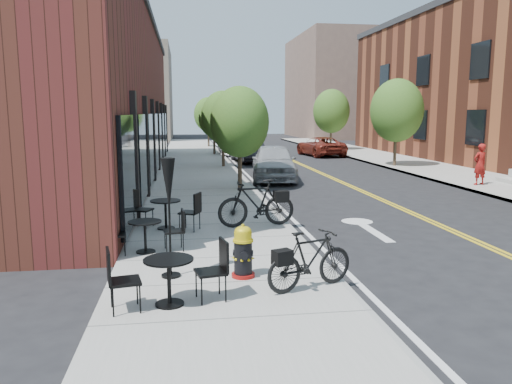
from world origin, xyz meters
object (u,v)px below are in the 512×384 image
parked_car_a (274,162)px  bistro_set_a (169,275)px  pedestrian (480,164)px  bicycle_left (256,203)px  parked_car_c (233,144)px  bistro_set_c (145,232)px  patio_umbrella (169,192)px  bicycle_right (310,260)px  fire_hydrant (243,252)px  parked_car_far (320,146)px  bistro_set_b (166,210)px  parked_car_b (248,150)px

parked_car_a → bistro_set_a: bearing=-98.4°
parked_car_a → pedestrian: pedestrian is taller
pedestrian → bicycle_left: bearing=18.6°
parked_car_c → pedestrian: (8.08, -17.28, 0.20)m
bistro_set_c → patio_umbrella: (0.55, -1.62, 1.06)m
bicycle_left → bistro_set_a: size_ratio=1.12×
bicycle_left → bicycle_right: bicycle_left is taller
fire_hydrant → bicycle_right: size_ratio=0.58×
parked_car_a → parked_car_far: 13.02m
fire_hydrant → bistro_set_b: (-1.46, 3.89, 0.02)m
fire_hydrant → pedestrian: size_ratio=0.57×
bicycle_left → pedestrian: (9.78, 5.98, 0.22)m
bistro_set_c → patio_umbrella: 2.01m
parked_car_b → parked_car_far: 6.54m
bistro_set_b → parked_car_b: bearing=100.0°
fire_hydrant → patio_umbrella: bearing=-174.5°
bistro_set_b → patio_umbrella: 3.85m
fire_hydrant → parked_car_b: bearing=96.7°
parked_car_b → patio_umbrella: bearing=-107.3°
pedestrian → bistro_set_a: bearing=30.0°
bicycle_right → patio_umbrella: patio_umbrella is taller
bistro_set_a → parked_car_far: bearing=58.6°
bistro_set_c → parked_car_a: 12.34m
bicycle_left → parked_car_a: (2.13, 9.38, 0.08)m
patio_umbrella → parked_car_far: bearing=69.0°
patio_umbrella → parked_car_c: size_ratio=0.41×
bicycle_left → parked_car_b: 17.76m
bistro_set_c → parked_car_a: parked_car_a is taller
bicycle_left → parked_car_a: bearing=159.7°
bistro_set_b → parked_car_far: size_ratio=0.37×
bistro_set_b → bistro_set_c: bearing=-75.6°
fire_hydrant → bicycle_left: size_ratio=0.47×
bicycle_left → bistro_set_b: size_ratio=1.14×
parked_car_c → parked_car_b: bearing=-86.2°
fire_hydrant → pedestrian: (10.57, 9.82, 0.37)m
bistro_set_b → pedestrian: bearing=49.9°
bistro_set_a → parked_car_c: 28.47m
bistro_set_b → parked_car_b: 18.10m
bicycle_left → patio_umbrella: 4.27m
bistro_set_a → pedestrian: size_ratio=1.08×
pedestrian → parked_car_far: bearing=-94.4°
bicycle_left → bicycle_right: size_ratio=1.22×
bicycle_right → parked_car_c: parked_car_c is taller
fire_hydrant → bistro_set_b: bearing=124.7°
patio_umbrella → parked_car_b: bearing=79.1°
bicycle_right → parked_car_c: 27.88m
bicycle_left → patio_umbrella: (-2.04, -3.64, 0.89)m
bistro_set_b → bistro_set_a: bearing=-63.7°
parked_car_a → parked_car_far: bearing=73.3°
pedestrian → bistro_set_b: bearing=13.4°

